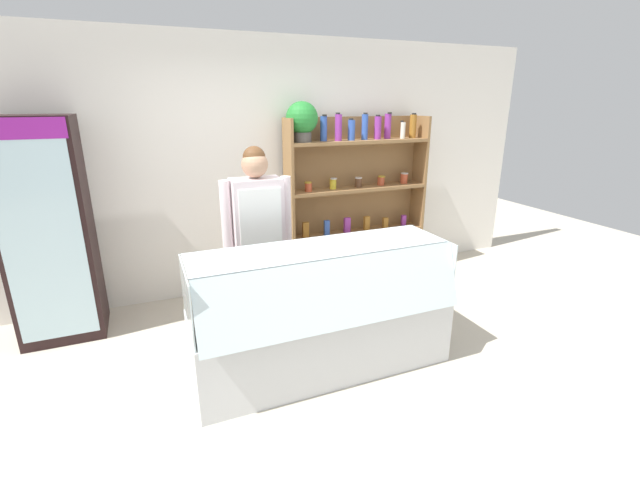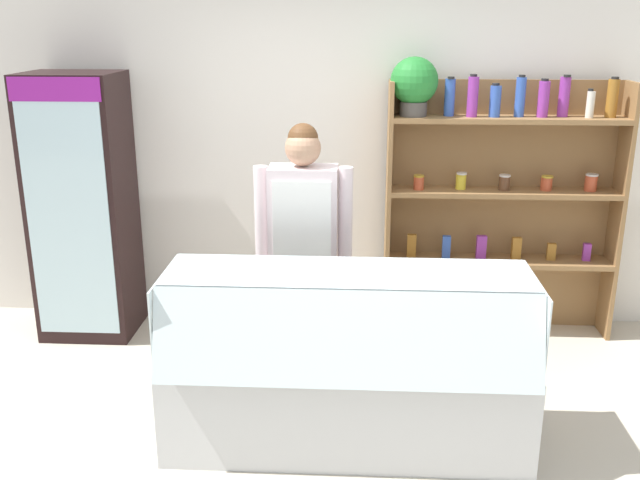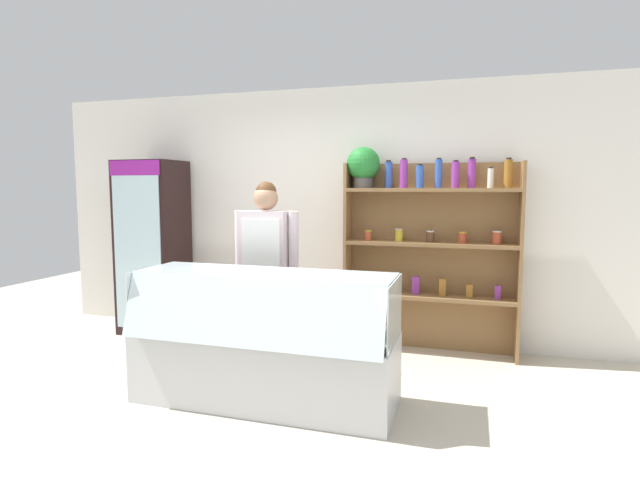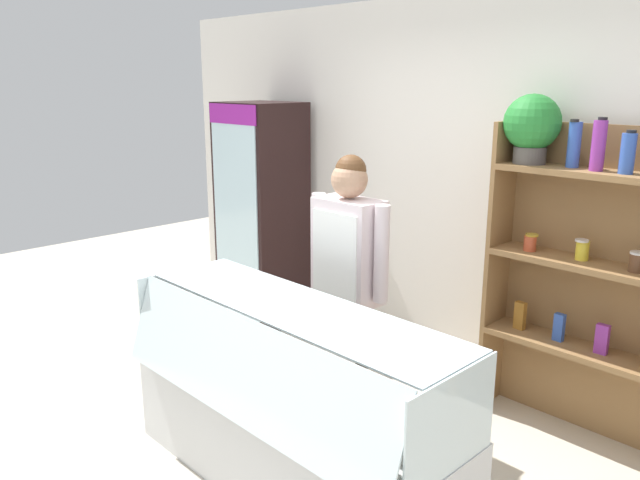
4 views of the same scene
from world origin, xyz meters
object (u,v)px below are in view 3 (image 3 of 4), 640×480
shelving_unit (417,231)px  deli_display_case (264,362)px  shop_clerk (266,258)px  drinks_fridge (153,247)px

shelving_unit → deli_display_case: size_ratio=1.03×
shelving_unit → shop_clerk: size_ratio=1.21×
shelving_unit → deli_display_case: shelving_unit is taller
deli_display_case → drinks_fridge: bearing=144.3°
shelving_unit → shop_clerk: 1.54m
shop_clerk → deli_display_case: bearing=-68.8°
drinks_fridge → deli_display_case: (1.96, -1.41, -0.66)m
shop_clerk → shelving_unit: bearing=34.1°
drinks_fridge → shop_clerk: 1.80m
drinks_fridge → shelving_unit: shelving_unit is taller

